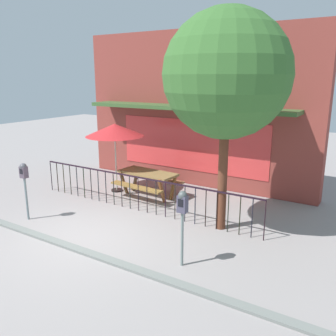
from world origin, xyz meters
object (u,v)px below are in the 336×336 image
Objects in this scene: patio_umbrella at (115,130)px; parking_meter_far at (182,209)px; street_tree at (227,75)px; picnic_table_left at (148,177)px; parking_meter_near at (24,176)px.

parking_meter_far is at bearing -35.74° from patio_umbrella.
patio_umbrella is 5.09m from parking_meter_far.
parking_meter_far is 0.30× the size of street_tree.
street_tree is at bearing 91.97° from parking_meter_far.
parking_meter_far is at bearing -46.05° from picnic_table_left.
patio_umbrella reaches higher than picnic_table_left.
street_tree is (4.01, -0.92, 1.63)m from patio_umbrella.
picnic_table_left is 3.53m from parking_meter_near.
picnic_table_left is at bearing 133.95° from parking_meter_far.
patio_umbrella is 1.43× the size of parking_meter_far.
street_tree is (4.43, 2.10, 2.44)m from parking_meter_near.
picnic_table_left is 1.25× the size of parking_meter_far.
patio_umbrella is at bearing 167.12° from street_tree.
picnic_table_left is 4.24m from street_tree.
street_tree reaches higher than parking_meter_far.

